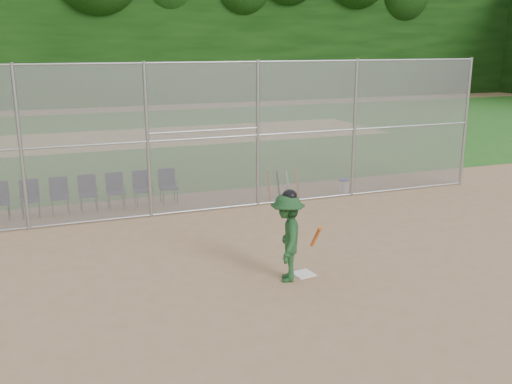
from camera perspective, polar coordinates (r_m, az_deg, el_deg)
name	(u,v)px	position (r m, az deg, el deg)	size (l,w,h in m)	color
ground	(301,277)	(11.30, 4.54, -8.43)	(100.00, 100.00, 0.00)	tan
grass_strip	(142,138)	(28.09, -11.32, 5.35)	(100.00, 100.00, 0.00)	#25621D
dirt_patch_far	(142,138)	(28.09, -11.32, 5.36)	(24.00, 24.00, 0.00)	tan
backstop_fence	(223,134)	(15.25, -3.35, 5.76)	(16.09, 0.09, 4.00)	gray
treeline	(129,20)	(29.74, -12.55, 16.43)	(81.00, 60.00, 11.00)	black
home_plate	(303,274)	(11.41, 4.77, -8.16)	(0.38, 0.38, 0.02)	white
batter_at_plate	(287,237)	(10.84, 3.15, -4.50)	(1.02, 1.37, 1.80)	#1D4923
water_cooler	(344,185)	(17.62, 8.76, 0.65)	(0.32, 0.32, 0.41)	white
spare_bats	(283,185)	(16.68, 2.71, 0.74)	(0.96, 0.37, 0.83)	#D84C14
chair_1	(30,199)	(16.03, -21.67, -0.64)	(0.54, 0.52, 0.96)	#10163D
chair_2	(60,196)	(16.02, -19.05, -0.40)	(0.54, 0.52, 0.96)	#10163D
chair_3	(88,194)	(16.05, -16.44, -0.16)	(0.54, 0.52, 0.96)	#10163D
chair_4	(116,191)	(16.12, -13.84, 0.07)	(0.54, 0.52, 0.96)	#10163D
chair_5	(143,189)	(16.21, -11.27, 0.30)	(0.54, 0.52, 0.96)	#10163D
chair_6	(169,187)	(16.34, -8.73, 0.53)	(0.54, 0.52, 0.96)	#10163D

